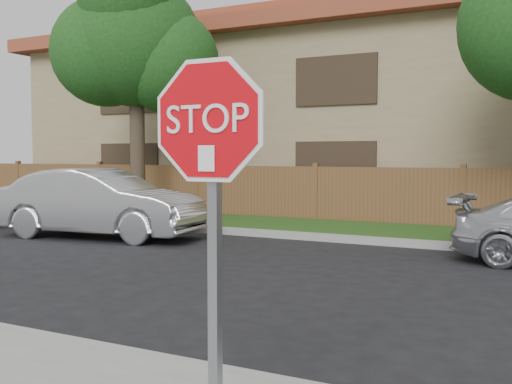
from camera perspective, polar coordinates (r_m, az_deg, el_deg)
The scene contains 8 objects.
ground at distance 5.39m, azimuth 0.15°, elevation -17.63°, with size 90.00×90.00×0.00m, color black.
far_curb at distance 12.96m, azimuth 16.93°, elevation -4.87°, with size 70.00×0.30×0.15m, color gray.
grass_strip at distance 14.57m, azimuth 18.11°, elevation -4.02°, with size 70.00×3.00×0.12m, color #1E4714.
fence at distance 16.07m, azimuth 19.09°, elevation -0.69°, with size 70.00×0.12×1.60m, color brown.
apartment_building at distance 21.65m, azimuth 21.40°, elevation 7.55°, with size 35.20×9.20×7.20m.
tree_left at distance 18.30m, azimuth -11.57°, elevation 13.84°, with size 4.80×3.90×7.78m.
stop_sign at distance 3.51m, azimuth -4.36°, elevation 1.58°, with size 1.01×0.13×2.55m.
sedan_left at distance 14.43m, azimuth -14.61°, elevation -1.04°, with size 1.71×4.91×1.62m, color #BBBCC0.
Camera 1 is at (2.30, -4.47, 1.95)m, focal length 42.00 mm.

